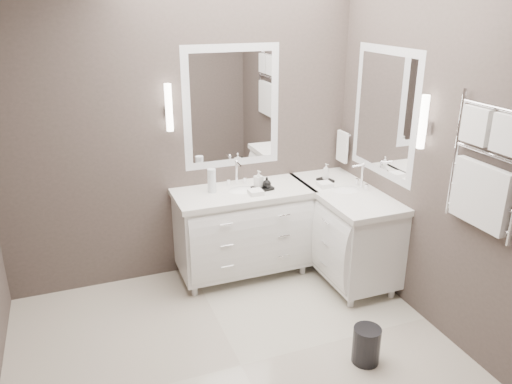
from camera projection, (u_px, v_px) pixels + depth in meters
name	position (u px, v px, depth m)	size (l,w,h in m)	color
floor	(241.00, 366.00, 3.57)	(3.20, 3.00, 0.01)	beige
wall_back	(183.00, 133.00, 4.40)	(3.20, 0.01, 2.70)	#483E39
wall_front	(376.00, 328.00, 1.77)	(3.20, 0.01, 2.70)	#483E39
wall_right	(448.00, 161.00, 3.62)	(0.01, 3.00, 2.70)	#483E39
vanity_back	(243.00, 227.00, 4.61)	(1.24, 0.59, 0.97)	white
vanity_right	(343.00, 227.00, 4.62)	(0.59, 1.24, 0.97)	white
mirror_back	(232.00, 107.00, 4.46)	(0.90, 0.02, 1.10)	white
mirror_right	(384.00, 113.00, 4.24)	(0.02, 0.90, 1.10)	white
sconce_back	(169.00, 109.00, 4.20)	(0.06, 0.06, 0.40)	white
sconce_right	(423.00, 123.00, 3.70)	(0.06, 0.06, 0.40)	white
towel_bar_corner	(342.00, 146.00, 4.87)	(0.03, 0.22, 0.30)	white
towel_ladder	(484.00, 173.00, 3.24)	(0.06, 0.58, 0.90)	white
waste_bin	(366.00, 345.00, 3.56)	(0.20, 0.20, 0.28)	black
amenity_tray_back	(262.00, 188.00, 4.49)	(0.18, 0.13, 0.03)	black
amenity_tray_right	(325.00, 180.00, 4.70)	(0.11, 0.14, 0.02)	black
water_bottle	(212.00, 181.00, 4.40)	(0.08, 0.08, 0.21)	silver
soap_bottle_a	(259.00, 179.00, 4.47)	(0.07, 0.07, 0.15)	white
soap_bottle_b	(267.00, 182.00, 4.45)	(0.08, 0.08, 0.10)	black
soap_bottle_c	(326.00, 172.00, 4.66)	(0.06, 0.06, 0.15)	white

